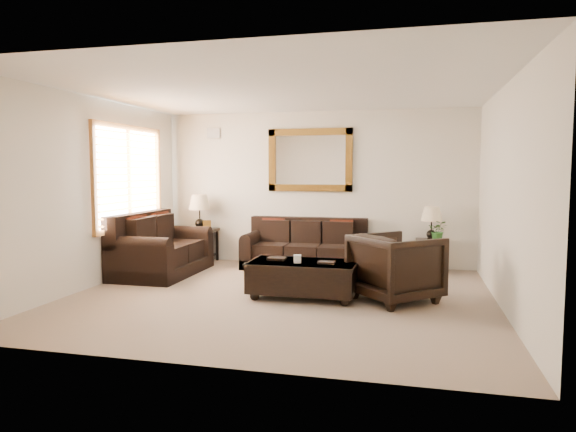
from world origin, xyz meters
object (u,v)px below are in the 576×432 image
(end_table_left, at_px, (200,218))
(armchair, at_px, (396,264))
(loveseat, at_px, (159,251))
(sofa, at_px, (305,250))
(end_table_right, at_px, (431,230))
(coffee_table, at_px, (303,275))

(end_table_left, height_order, armchair, end_table_left)
(loveseat, xyz_separation_m, end_table_left, (0.21, 1.17, 0.44))
(armchair, bearing_deg, sofa, -3.48)
(loveseat, distance_m, end_table_right, 4.44)
(coffee_table, xyz_separation_m, armchair, (1.18, 0.11, 0.18))
(sofa, xyz_separation_m, end_table_right, (2.08, 0.12, 0.40))
(sofa, relative_size, armchair, 2.17)
(end_table_right, bearing_deg, loveseat, -164.21)
(end_table_left, xyz_separation_m, end_table_right, (4.06, 0.04, -0.10))
(end_table_left, height_order, coffee_table, end_table_left)
(loveseat, xyz_separation_m, armchair, (3.77, -0.87, 0.11))
(sofa, bearing_deg, armchair, -51.01)
(sofa, relative_size, end_table_right, 1.92)
(loveseat, bearing_deg, coffee_table, -110.79)
(sofa, xyz_separation_m, armchair, (1.58, -1.95, 0.17))
(loveseat, height_order, end_table_left, end_table_left)
(coffee_table, bearing_deg, armchair, 5.91)
(end_table_right, xyz_separation_m, armchair, (-0.50, -2.08, -0.23))
(end_table_right, xyz_separation_m, coffee_table, (-1.68, -2.19, -0.41))
(sofa, height_order, end_table_right, end_table_right)
(sofa, relative_size, end_table_left, 1.68)
(end_table_right, height_order, coffee_table, end_table_right)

